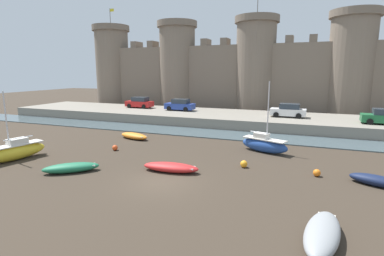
# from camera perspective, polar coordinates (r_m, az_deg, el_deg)

# --- Properties ---
(ground_plane) EXTENTS (160.00, 160.00, 0.00)m
(ground_plane) POSITION_cam_1_polar(r_m,az_deg,el_deg) (18.75, -5.89, -10.21)
(ground_plane) COLOR #382D23
(water_channel) EXTENTS (80.00, 4.50, 0.10)m
(water_channel) POSITION_cam_1_polar(r_m,az_deg,el_deg) (32.07, 6.12, -1.24)
(water_channel) COLOR #47565B
(water_channel) RESTS_ON ground
(quay_road) EXTENTS (65.94, 10.00, 1.25)m
(quay_road) POSITION_cam_1_polar(r_m,az_deg,el_deg) (38.91, 8.92, 1.68)
(quay_road) COLOR gray
(quay_road) RESTS_ON ground
(castle) EXTENTS (60.76, 6.81, 17.99)m
(castle) POSITION_cam_1_polar(r_m,az_deg,el_deg) (49.39, 11.94, 10.71)
(castle) COLOR #7A6B5B
(castle) RESTS_ON ground
(rowboat_near_channel_right) EXTENTS (3.97, 1.61, 0.62)m
(rowboat_near_channel_right) POSITION_cam_1_polar(r_m,az_deg,el_deg) (20.42, -4.05, -7.43)
(rowboat_near_channel_right) COLOR red
(rowboat_near_channel_right) RESTS_ON ground
(rowboat_foreground_right) EXTENTS (3.61, 2.06, 0.61)m
(rowboat_foreground_right) POSITION_cam_1_polar(r_m,az_deg,el_deg) (30.57, -10.98, -1.45)
(rowboat_foreground_right) COLOR orange
(rowboat_foreground_right) RESTS_ON ground
(sailboat_near_channel_left) EXTENTS (4.28, 2.56, 5.91)m
(sailboat_near_channel_left) POSITION_cam_1_polar(r_m,az_deg,el_deg) (25.81, 13.57, -3.01)
(sailboat_near_channel_left) COLOR #234793
(sailboat_near_channel_left) RESTS_ON ground
(rowboat_midflat_right) EXTENTS (3.52, 3.14, 0.63)m
(rowboat_midflat_right) POSITION_cam_1_polar(r_m,az_deg,el_deg) (21.84, -22.03, -6.99)
(rowboat_midflat_right) COLOR #1E6B47
(rowboat_midflat_right) RESTS_ON ground
(rowboat_foreground_centre) EXTENTS (3.10, 1.98, 0.64)m
(rowboat_foreground_centre) POSITION_cam_1_polar(r_m,az_deg,el_deg) (21.05, 31.67, -8.47)
(rowboat_foreground_centre) COLOR #141E3D
(rowboat_foreground_centre) RESTS_ON ground
(rowboat_midflat_centre) EXTENTS (1.87, 4.08, 0.76)m
(rowboat_midflat_centre) POSITION_cam_1_polar(r_m,az_deg,el_deg) (13.57, 23.58, -17.89)
(rowboat_midflat_centre) COLOR gray
(rowboat_midflat_centre) RESTS_ON ground
(sailboat_midflat_left) EXTENTS (2.22, 5.05, 5.29)m
(sailboat_midflat_left) POSITION_cam_1_polar(r_m,az_deg,el_deg) (26.60, -30.85, -3.84)
(sailboat_midflat_left) COLOR yellow
(sailboat_midflat_left) RESTS_ON ground
(mooring_buoy_near_channel) EXTENTS (0.47, 0.47, 0.47)m
(mooring_buoy_near_channel) POSITION_cam_1_polar(r_m,az_deg,el_deg) (26.54, -14.46, -3.67)
(mooring_buoy_near_channel) COLOR #E04C1E
(mooring_buoy_near_channel) RESTS_ON ground
(mooring_buoy_mid_mud) EXTENTS (0.47, 0.47, 0.47)m
(mooring_buoy_mid_mud) POSITION_cam_1_polar(r_m,az_deg,el_deg) (21.14, 22.69, -7.89)
(mooring_buoy_mid_mud) COLOR orange
(mooring_buoy_mid_mud) RESTS_ON ground
(mooring_buoy_near_shore) EXTENTS (0.51, 0.51, 0.51)m
(mooring_buoy_near_shore) POSITION_cam_1_polar(r_m,az_deg,el_deg) (21.57, 9.85, -6.77)
(mooring_buoy_near_shore) COLOR orange
(mooring_buoy_near_shore) RESTS_ON ground
(car_quay_west) EXTENTS (4.14, 1.95, 1.62)m
(car_quay_west) POSITION_cam_1_polar(r_m,az_deg,el_deg) (45.80, -9.95, 4.78)
(car_quay_west) COLOR red
(car_quay_west) RESTS_ON quay_road
(car_quay_centre_west) EXTENTS (4.14, 1.95, 1.62)m
(car_quay_centre_west) POSITION_cam_1_polar(r_m,az_deg,el_deg) (42.03, -2.30, 4.41)
(car_quay_centre_west) COLOR #263F99
(car_quay_centre_west) RESTS_ON quay_road
(car_quay_east) EXTENTS (4.14, 1.95, 1.62)m
(car_quay_east) POSITION_cam_1_polar(r_m,az_deg,el_deg) (37.73, 17.88, 3.16)
(car_quay_east) COLOR silver
(car_quay_east) RESTS_ON quay_road
(car_quay_centre_east) EXTENTS (4.14, 1.95, 1.62)m
(car_quay_centre_east) POSITION_cam_1_polar(r_m,az_deg,el_deg) (36.86, 32.69, 1.80)
(car_quay_centre_east) COLOR #1E6638
(car_quay_centre_east) RESTS_ON quay_road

